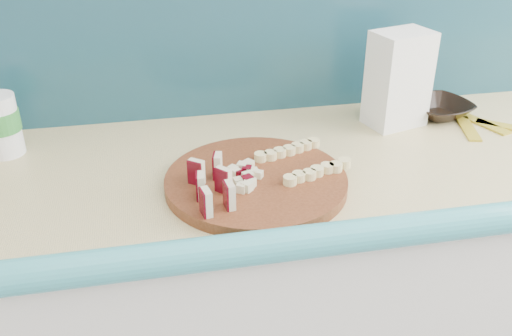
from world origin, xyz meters
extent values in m
cube|color=silver|center=(0.10, 1.50, 0.44)|extent=(2.20, 0.60, 0.88)
cube|color=#DBC480|center=(0.10, 1.50, 0.90)|extent=(2.20, 0.60, 0.03)
cube|color=teal|center=(0.10, 1.20, 0.90)|extent=(2.20, 0.06, 0.03)
cube|color=teal|center=(0.10, 1.79, 1.16)|extent=(2.20, 0.02, 0.50)
cylinder|color=#48210F|center=(-0.29, 1.40, 0.92)|extent=(0.46, 0.46, 0.02)
cube|color=beige|center=(-0.40, 1.29, 0.96)|extent=(0.02, 0.03, 0.05)
cube|color=#4A050F|center=(-0.41, 1.28, 0.96)|extent=(0.01, 0.03, 0.05)
cube|color=beige|center=(-0.41, 1.34, 0.96)|extent=(0.02, 0.03, 0.05)
cube|color=#4A050F|center=(-0.41, 1.34, 0.96)|extent=(0.01, 0.03, 0.05)
cube|color=beige|center=(-0.41, 1.40, 0.96)|extent=(0.02, 0.03, 0.05)
cube|color=#4A050F|center=(-0.42, 1.40, 0.96)|extent=(0.01, 0.03, 0.05)
cube|color=beige|center=(-0.36, 1.30, 0.96)|extent=(0.02, 0.03, 0.05)
cube|color=#4A050F|center=(-0.37, 1.30, 0.96)|extent=(0.01, 0.03, 0.05)
cube|color=beige|center=(-0.36, 1.36, 0.96)|extent=(0.02, 0.03, 0.05)
cube|color=#4A050F|center=(-0.37, 1.35, 0.96)|extent=(0.01, 0.03, 0.05)
cube|color=beige|center=(-0.37, 1.41, 0.96)|extent=(0.02, 0.03, 0.05)
cube|color=#4A050F|center=(-0.37, 1.41, 0.96)|extent=(0.01, 0.03, 0.05)
cube|color=beige|center=(-0.31, 1.40, 0.94)|extent=(0.02, 0.02, 0.02)
cube|color=beige|center=(-0.30, 1.40, 0.94)|extent=(0.02, 0.02, 0.02)
cube|color=#4A050F|center=(-0.30, 1.41, 0.94)|extent=(0.02, 0.02, 0.02)
cube|color=beige|center=(-0.31, 1.40, 0.94)|extent=(0.02, 0.02, 0.02)
cube|color=beige|center=(-0.32, 1.41, 0.94)|extent=(0.02, 0.02, 0.02)
cube|color=beige|center=(-0.33, 1.41, 0.94)|extent=(0.02, 0.02, 0.02)
cube|color=beige|center=(-0.32, 1.40, 0.94)|extent=(0.02, 0.02, 0.02)
cube|color=beige|center=(-0.33, 1.39, 0.94)|extent=(0.02, 0.02, 0.02)
cube|color=#4A050F|center=(-0.34, 1.38, 0.94)|extent=(0.02, 0.02, 0.02)
cube|color=beige|center=(-0.32, 1.38, 0.94)|extent=(0.02, 0.02, 0.02)
cube|color=beige|center=(-0.32, 1.37, 0.94)|extent=(0.02, 0.02, 0.02)
cube|color=beige|center=(-0.31, 1.39, 0.94)|extent=(0.02, 0.02, 0.02)
cube|color=beige|center=(-0.31, 1.38, 0.94)|extent=(0.02, 0.02, 0.02)
cube|color=beige|center=(-0.30, 1.38, 0.94)|extent=(0.02, 0.02, 0.02)
cube|color=#4A050F|center=(-0.30, 1.39, 0.94)|extent=(0.02, 0.02, 0.02)
cube|color=beige|center=(-0.30, 1.39, 0.94)|extent=(0.02, 0.02, 0.02)
cylinder|color=#DDCC87|center=(-0.23, 1.36, 0.94)|extent=(0.03, 0.03, 0.02)
cylinder|color=#DDCC87|center=(-0.21, 1.37, 0.94)|extent=(0.03, 0.03, 0.02)
cylinder|color=#DDCC87|center=(-0.19, 1.38, 0.94)|extent=(0.03, 0.03, 0.02)
cylinder|color=#DDCC87|center=(-0.17, 1.38, 0.94)|extent=(0.03, 0.03, 0.02)
cylinder|color=#DDCC87|center=(-0.15, 1.39, 0.94)|extent=(0.03, 0.03, 0.02)
cylinder|color=#DDCC87|center=(-0.13, 1.40, 0.94)|extent=(0.03, 0.03, 0.02)
cylinder|color=#DDCC87|center=(-0.11, 1.40, 0.94)|extent=(0.03, 0.03, 0.02)
cylinder|color=#DDCC87|center=(-0.27, 1.47, 0.94)|extent=(0.03, 0.03, 0.02)
cylinder|color=#DDCC87|center=(-0.25, 1.47, 0.94)|extent=(0.03, 0.03, 0.02)
cylinder|color=#DDCC87|center=(-0.23, 1.48, 0.94)|extent=(0.03, 0.03, 0.02)
cylinder|color=#DDCC87|center=(-0.20, 1.49, 0.94)|extent=(0.03, 0.03, 0.02)
cylinder|color=#DDCC87|center=(-0.18, 1.49, 0.94)|extent=(0.03, 0.03, 0.02)
cylinder|color=#DDCC87|center=(-0.16, 1.50, 0.94)|extent=(0.03, 0.03, 0.02)
cylinder|color=#DDCC87|center=(-0.14, 1.51, 0.94)|extent=(0.03, 0.03, 0.02)
imported|color=black|center=(0.23, 1.66, 0.93)|extent=(0.19, 0.19, 0.04)
cube|color=white|center=(0.10, 1.64, 1.02)|extent=(0.15, 0.13, 0.23)
cylinder|color=white|center=(-0.81, 1.65, 0.98)|extent=(0.08, 0.08, 0.14)
cylinder|color=#338C38|center=(-0.81, 1.65, 0.99)|extent=(0.08, 0.08, 0.05)
cube|color=gold|center=(0.27, 1.57, 0.91)|extent=(0.07, 0.14, 0.01)
cube|color=gold|center=(0.32, 1.58, 0.91)|extent=(0.08, 0.14, 0.01)
cube|color=gold|center=(0.36, 1.56, 0.91)|extent=(0.13, 0.11, 0.01)
camera|label=1|loc=(-0.49, 0.44, 1.49)|focal=40.00mm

